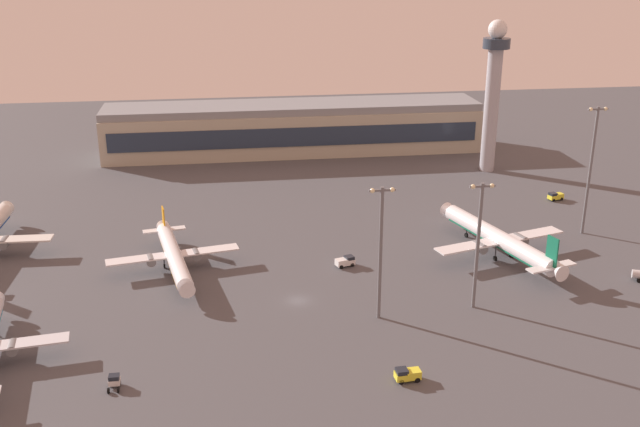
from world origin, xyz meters
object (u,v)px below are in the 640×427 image
(apron_light_west, at_px, (381,245))
(apron_light_central, at_px, (591,164))
(baggage_tractor, at_px, (345,261))
(apron_light_east, at_px, (478,238))
(pushback_tug, at_px, (114,381))
(airplane_far_stand, at_px, (174,255))
(cargo_loader, at_px, (555,196))
(control_tower, at_px, (493,86))
(airplane_near_gate, at_px, (499,239))
(maintenance_van, at_px, (407,374))

(apron_light_west, bearing_deg, apron_light_central, 31.21)
(baggage_tractor, distance_m, apron_light_east, 33.56)
(pushback_tug, bearing_deg, apron_light_central, 26.53)
(airplane_far_stand, relative_size, apron_light_central, 1.16)
(cargo_loader, bearing_deg, control_tower, 2.25)
(pushback_tug, bearing_deg, airplane_near_gate, 27.79)
(airplane_near_gate, relative_size, apron_light_west, 1.59)
(control_tower, distance_m, airplane_near_gate, 71.59)
(maintenance_van, xyz_separation_m, cargo_loader, (62.54, 80.98, 0.00))
(pushback_tug, distance_m, apron_light_west, 51.27)
(cargo_loader, bearing_deg, apron_light_east, 129.39)
(maintenance_van, xyz_separation_m, apron_light_central, (58.34, 56.88, 16.33))
(control_tower, bearing_deg, apron_light_west, -121.00)
(baggage_tractor, relative_size, apron_light_west, 0.18)
(airplane_far_stand, bearing_deg, maintenance_van, 117.94)
(apron_light_east, bearing_deg, airplane_far_stand, 156.25)
(maintenance_van, relative_size, apron_light_central, 0.14)
(control_tower, bearing_deg, apron_light_east, -111.58)
(airplane_far_stand, relative_size, apron_light_east, 1.44)
(apron_light_central, bearing_deg, baggage_tractor, -169.37)
(airplane_far_stand, height_order, pushback_tug, airplane_far_stand)
(airplane_near_gate, bearing_deg, apron_light_west, -159.07)
(airplane_near_gate, height_order, maintenance_van, airplane_near_gate)
(apron_light_east, bearing_deg, apron_light_central, 40.64)
(apron_light_central, bearing_deg, cargo_loader, 80.11)
(apron_light_central, bearing_deg, airplane_far_stand, -175.22)
(airplane_far_stand, bearing_deg, control_tower, -156.81)
(apron_light_west, height_order, apron_light_east, apron_light_west)
(apron_light_west, bearing_deg, baggage_tractor, 95.13)
(control_tower, bearing_deg, airplane_near_gate, -107.95)
(cargo_loader, bearing_deg, pushback_tug, 111.30)
(control_tower, distance_m, apron_light_central, 55.23)
(control_tower, height_order, airplane_far_stand, control_tower)
(maintenance_van, height_order, apron_light_west, apron_light_west)
(control_tower, relative_size, maintenance_van, 10.72)
(pushback_tug, bearing_deg, baggage_tractor, 42.69)
(airplane_near_gate, xyz_separation_m, cargo_loader, (29.62, 34.53, -2.88))
(control_tower, relative_size, cargo_loader, 10.17)
(pushback_tug, distance_m, apron_light_central, 118.18)
(airplane_far_stand, xyz_separation_m, cargo_loader, (101.56, 32.24, -2.36))
(baggage_tractor, relative_size, apron_light_east, 0.18)
(airplane_far_stand, distance_m, maintenance_van, 62.48)
(airplane_far_stand, height_order, maintenance_van, airplane_far_stand)
(airplane_near_gate, distance_m, apron_light_east, 29.01)
(airplane_near_gate, bearing_deg, baggage_tractor, 165.32)
(airplane_far_stand, height_order, baggage_tractor, airplane_far_stand)
(baggage_tractor, bearing_deg, cargo_loader, 101.13)
(baggage_tractor, height_order, apron_light_west, apron_light_west)
(control_tower, relative_size, apron_light_central, 1.46)
(apron_light_central, bearing_deg, control_tower, 94.66)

